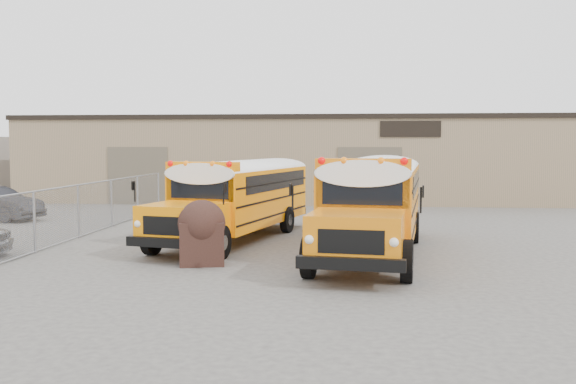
{
  "coord_description": "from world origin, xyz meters",
  "views": [
    {
      "loc": [
        3.01,
        -17.5,
        3.12
      ],
      "look_at": [
        1.03,
        2.97,
        1.6
      ],
      "focal_mm": 40.0,
      "sensor_mm": 36.0,
      "label": 1
    }
  ],
  "objects": [
    {
      "name": "ground",
      "position": [
        0.0,
        0.0,
        0.0
      ],
      "size": [
        120.0,
        120.0,
        0.0
      ],
      "primitive_type": "plane",
      "color": "#4A4744",
      "rests_on": "ground"
    },
    {
      "name": "warehouse",
      "position": [
        -0.0,
        19.99,
        2.37
      ],
      "size": [
        30.2,
        10.2,
        4.67
      ],
      "color": "#91775A",
      "rests_on": "ground"
    },
    {
      "name": "chainlink_fence",
      "position": [
        -6.0,
        3.0,
        0.9
      ],
      "size": [
        0.07,
        18.07,
        1.81
      ],
      "color": "gray",
      "rests_on": "ground"
    },
    {
      "name": "school_bus_left",
      "position": [
        0.59,
        8.8,
        1.54
      ],
      "size": [
        4.2,
        9.35,
        2.66
      ],
      "color": "orange",
      "rests_on": "ground"
    },
    {
      "name": "school_bus_right",
      "position": [
        4.43,
        6.93,
        1.63
      ],
      "size": [
        3.54,
        9.86,
        2.82
      ],
      "color": "orange",
      "rests_on": "ground"
    },
    {
      "name": "tarp_bundle",
      "position": [
        -0.82,
        -1.22,
        0.87
      ],
      "size": [
        1.33,
        1.25,
        1.69
      ],
      "color": "black",
      "rests_on": "ground"
    }
  ]
}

